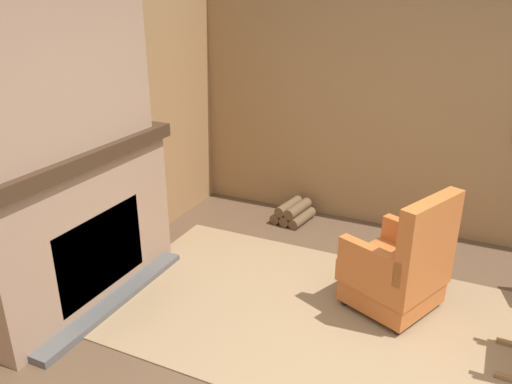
{
  "coord_description": "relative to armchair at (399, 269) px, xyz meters",
  "views": [
    {
      "loc": [
        0.52,
        -2.61,
        2.35
      ],
      "look_at": [
        -1.0,
        0.65,
        0.9
      ],
      "focal_mm": 35.0,
      "sensor_mm": 36.0,
      "label": 1
    }
  ],
  "objects": [
    {
      "name": "wood_panel_wall_left",
      "position": [
        -2.56,
        -0.88,
        0.89
      ],
      "size": [
        0.06,
        5.43,
        2.51
      ],
      "color": "#9E7247",
      "rests_on": "ground"
    },
    {
      "name": "firewood_stack",
      "position": [
        -1.33,
        1.21,
        -0.27
      ],
      "size": [
        0.41,
        0.47,
        0.21
      ],
      "rotation": [
        0.0,
        0.0,
        -0.15
      ],
      "color": "brown",
      "rests_on": "ground"
    },
    {
      "name": "chimney_breast",
      "position": [
        -2.33,
        -0.88,
        1.52
      ],
      "size": [
        0.34,
        1.59,
        1.21
      ],
      "color": "#9E7A60",
      "rests_on": "fireplace_hearth"
    },
    {
      "name": "fireplace_hearth",
      "position": [
        -2.32,
        -0.88,
        0.27
      ],
      "size": [
        0.6,
        1.9,
        1.28
      ],
      "color": "#9E7A60",
      "rests_on": "ground"
    },
    {
      "name": "wood_panel_wall_back",
      "position": [
        -0.08,
        1.56,
        0.89
      ],
      "size": [
        5.43,
        0.09,
        2.51
      ],
      "color": "#9E7247",
      "rests_on": "ground"
    },
    {
      "name": "storage_case",
      "position": [
        -2.37,
        -0.11,
        0.98
      ],
      "size": [
        0.16,
        0.2,
        0.15
      ],
      "color": "brown",
      "rests_on": "fireplace_hearth"
    },
    {
      "name": "armchair",
      "position": [
        0.0,
        0.0,
        0.0
      ],
      "size": [
        0.83,
        0.85,
        1.01
      ],
      "rotation": [
        0.0,
        0.0,
        2.73
      ],
      "color": "#C6662D",
      "rests_on": "ground"
    },
    {
      "name": "ground_plane",
      "position": [
        -0.11,
        -0.88,
        -0.37
      ],
      "size": [
        14.0,
        14.0,
        0.0
      ],
      "primitive_type": "plane",
      "color": "brown"
    },
    {
      "name": "area_rug",
      "position": [
        -0.42,
        -0.35,
        -0.36
      ],
      "size": [
        3.62,
        1.99,
        0.01
      ],
      "color": "#997A56",
      "rests_on": "ground"
    },
    {
      "name": "oil_lamp_vase",
      "position": [
        -2.37,
        -1.35,
        1.01
      ],
      "size": [
        0.12,
        0.12,
        0.28
      ],
      "color": "#47708E",
      "rests_on": "fireplace_hearth"
    }
  ]
}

